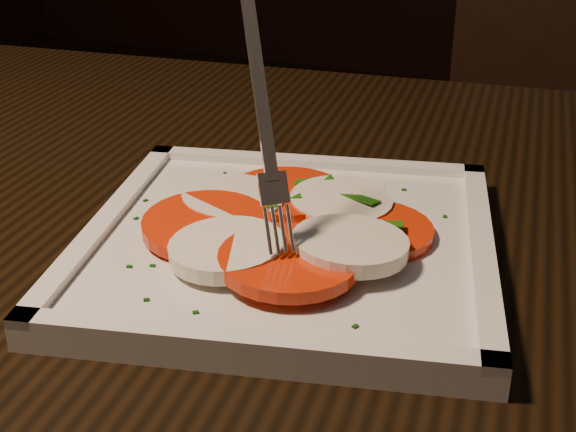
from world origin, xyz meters
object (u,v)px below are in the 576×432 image
object	(u,v)px
table	(246,326)
chair	(560,170)
fork	(260,116)
plate	(288,246)

from	to	relation	value
table	chair	xyz separation A→B (m)	(0.17, 0.74, -0.12)
chair	fork	distance (m)	0.87
table	fork	size ratio (longest dim) A/B	9.16
table	chair	distance (m)	0.77
chair	table	bearing A→B (deg)	-99.82
plate	fork	bearing A→B (deg)	-121.07
table	plate	bearing A→B (deg)	-38.48
fork	chair	bearing A→B (deg)	40.75
fork	table	bearing A→B (deg)	85.79
table	chair	bearing A→B (deg)	76.72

